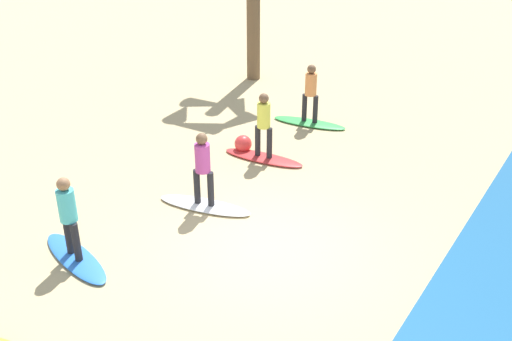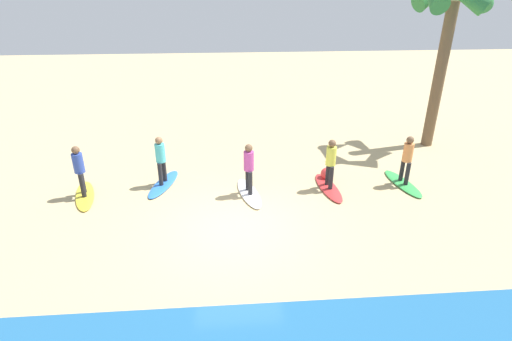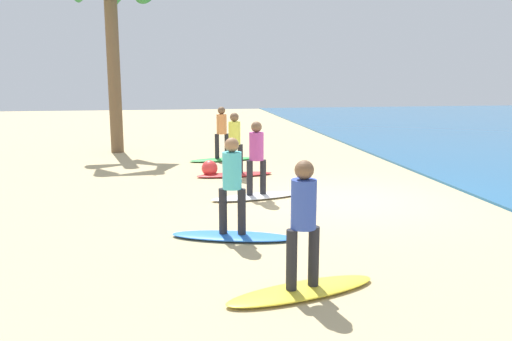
{
  "view_description": "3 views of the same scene",
  "coord_description": "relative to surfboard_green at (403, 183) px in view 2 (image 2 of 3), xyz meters",
  "views": [
    {
      "loc": [
        8.29,
        5.08,
        6.68
      ],
      "look_at": [
        -0.98,
        -0.93,
        0.94
      ],
      "focal_mm": 42.49,
      "sensor_mm": 36.0,
      "label": 1
    },
    {
      "loc": [
        0.18,
        9.47,
        6.25
      ],
      "look_at": [
        -0.7,
        -1.94,
        0.83
      ],
      "focal_mm": 28.25,
      "sensor_mm": 36.0,
      "label": 2
    },
    {
      "loc": [
        10.9,
        -3.73,
        2.78
      ],
      "look_at": [
        -0.07,
        -1.99,
        0.71
      ],
      "focal_mm": 36.96,
      "sensor_mm": 36.0,
      "label": 3
    }
  ],
  "objects": [
    {
      "name": "surfboard_yellow",
      "position": [
        10.44,
        0.04,
        0.0
      ],
      "size": [
        1.12,
        2.17,
        0.09
      ],
      "primitive_type": "ellipsoid",
      "rotation": [
        0.0,
        0.0,
        1.85
      ],
      "color": "yellow",
      "rests_on": "ground"
    },
    {
      "name": "surfboard_blue",
      "position": [
        8.05,
        -0.58,
        0.0
      ],
      "size": [
        1.12,
        2.17,
        0.09
      ],
      "primitive_type": "ellipsoid",
      "rotation": [
        0.0,
        0.0,
        1.29
      ],
      "color": "blue",
      "rests_on": "ground"
    },
    {
      "name": "surfboard_red",
      "position": [
        2.57,
        0.11,
        0.0
      ],
      "size": [
        0.78,
        2.15,
        0.09
      ],
      "primitive_type": "ellipsoid",
      "rotation": [
        0.0,
        0.0,
        1.68
      ],
      "color": "red",
      "rests_on": "ground"
    },
    {
      "name": "surfboard_green",
      "position": [
        0.0,
        0.0,
        0.0
      ],
      "size": [
        0.88,
        2.16,
        0.09
      ],
      "primitive_type": "ellipsoid",
      "rotation": [
        0.0,
        0.0,
        1.73
      ],
      "color": "green",
      "rests_on": "ground"
    },
    {
      "name": "surfer_red",
      "position": [
        2.57,
        0.11,
        0.99
      ],
      "size": [
        0.32,
        0.46,
        1.64
      ],
      "color": "#232328",
      "rests_on": "surfboard_red"
    },
    {
      "name": "palm_tree",
      "position": [
        -2.48,
        -3.49,
        5.19
      ],
      "size": [
        2.88,
        3.03,
        6.53
      ],
      "color": "brown",
      "rests_on": "ground"
    },
    {
      "name": "surfer_green",
      "position": [
        0.0,
        0.0,
        0.99
      ],
      "size": [
        0.32,
        0.46,
        1.64
      ],
      "color": "#232328",
      "rests_on": "surfboard_green"
    },
    {
      "name": "surfboard_white",
      "position": [
        5.22,
        0.28,
        0.0
      ],
      "size": [
        0.98,
        2.17,
        0.09
      ],
      "primitive_type": "ellipsoid",
      "rotation": [
        0.0,
        0.0,
        1.78
      ],
      "color": "white",
      "rests_on": "ground"
    },
    {
      "name": "beach_ball",
      "position": [
        2.47,
        -0.57,
        0.17
      ],
      "size": [
        0.44,
        0.44,
        0.44
      ],
      "primitive_type": "sphere",
      "color": "#E53838",
      "rests_on": "ground"
    },
    {
      "name": "surfer_yellow",
      "position": [
        10.44,
        0.04,
        0.99
      ],
      "size": [
        0.32,
        0.45,
        1.64
      ],
      "color": "#232328",
      "rests_on": "surfboard_yellow"
    },
    {
      "name": "surfer_white",
      "position": [
        5.22,
        0.28,
        0.99
      ],
      "size": [
        0.32,
        0.45,
        1.64
      ],
      "color": "#232328",
      "rests_on": "surfboard_white"
    },
    {
      "name": "ground_plane",
      "position": [
        5.69,
        2.2,
        -0.04
      ],
      "size": [
        60.0,
        60.0,
        0.0
      ],
      "primitive_type": "plane",
      "color": "tan"
    },
    {
      "name": "surfer_blue",
      "position": [
        8.05,
        -0.58,
        0.99
      ],
      "size": [
        0.32,
        0.45,
        1.64
      ],
      "color": "#232328",
      "rests_on": "surfboard_blue"
    }
  ]
}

